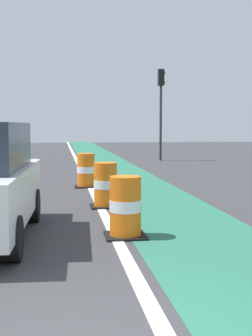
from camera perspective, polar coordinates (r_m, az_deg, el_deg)
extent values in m
cube|color=#286B51|center=(16.30, 0.64, -1.76)|extent=(2.50, 80.00, 0.01)
cube|color=silver|center=(16.14, -4.64, -1.85)|extent=(0.20, 80.00, 0.01)
cylinder|color=black|center=(9.86, -11.38, -4.51)|extent=(0.31, 0.69, 0.68)
cylinder|color=black|center=(7.09, -13.79, -8.39)|extent=(0.31, 0.69, 0.68)
cylinder|color=orange|center=(8.40, -0.08, -6.74)|extent=(0.56, 0.56, 0.42)
cylinder|color=white|center=(8.34, -0.08, -4.62)|extent=(0.57, 0.57, 0.21)
cylinder|color=orange|center=(8.29, -0.08, -2.47)|extent=(0.56, 0.56, 0.42)
cube|color=black|center=(8.45, -0.08, -8.26)|extent=(0.73, 0.73, 0.04)
cylinder|color=orange|center=(11.41, -2.52, -3.54)|extent=(0.56, 0.56, 0.42)
cylinder|color=white|center=(11.37, -2.52, -1.97)|extent=(0.57, 0.57, 0.21)
cylinder|color=orange|center=(11.34, -2.53, -0.39)|extent=(0.56, 0.56, 0.42)
cube|color=black|center=(11.45, -2.51, -4.68)|extent=(0.73, 0.73, 0.04)
cylinder|color=orange|center=(15.11, -4.90, -1.39)|extent=(0.56, 0.56, 0.42)
cylinder|color=white|center=(15.08, -4.91, -0.21)|extent=(0.57, 0.57, 0.21)
cylinder|color=orange|center=(15.06, -4.92, 0.99)|extent=(0.56, 0.56, 0.42)
cube|color=black|center=(15.14, -4.90, -2.26)|extent=(0.73, 0.73, 0.04)
cylinder|color=#2D2D2D|center=(26.43, 4.26, 5.46)|extent=(0.14, 0.14, 4.20)
cube|color=black|center=(26.56, 4.29, 10.97)|extent=(0.32, 0.32, 0.90)
sphere|color=red|center=(26.63, 4.66, 11.52)|extent=(0.16, 0.16, 0.16)
sphere|color=green|center=(26.57, 4.65, 10.41)|extent=(0.16, 0.16, 0.16)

